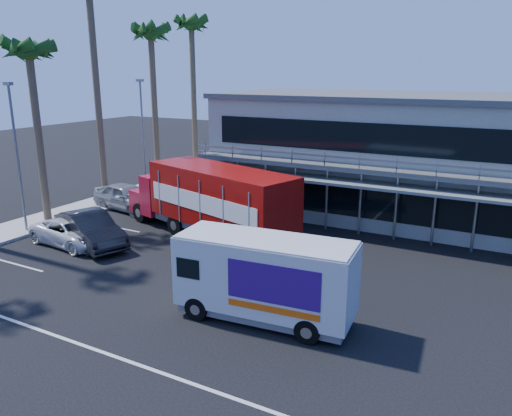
% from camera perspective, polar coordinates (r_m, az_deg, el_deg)
% --- Properties ---
extents(ground, '(120.00, 120.00, 0.00)m').
position_cam_1_polar(ground, '(20.52, -1.91, -9.49)').
color(ground, black).
rests_on(ground, ground).
extents(building, '(22.40, 12.00, 7.30)m').
position_cam_1_polar(building, '(32.02, 16.55, 5.83)').
color(building, gray).
rests_on(building, ground).
extents(curb_strip, '(3.00, 32.00, 0.16)m').
position_cam_1_polar(curb_strip, '(34.00, -18.89, -0.00)').
color(curb_strip, '#A5A399').
rests_on(curb_strip, ground).
extents(palm_c, '(2.80, 2.80, 10.75)m').
position_cam_1_polar(palm_c, '(30.91, -24.45, 15.17)').
color(palm_c, brown).
rests_on(palm_c, ground).
extents(palm_d, '(2.80, 2.80, 14.75)m').
position_cam_1_polar(palm_d, '(34.67, -18.50, 21.58)').
color(palm_d, brown).
rests_on(palm_d, ground).
extents(palm_e, '(2.80, 2.80, 12.25)m').
position_cam_1_polar(palm_e, '(37.81, -11.90, 18.04)').
color(palm_e, brown).
rests_on(palm_e, ground).
extents(palm_f, '(2.80, 2.80, 13.25)m').
position_cam_1_polar(palm_f, '(42.46, -7.37, 19.13)').
color(palm_f, brown).
rests_on(palm_f, ground).
extents(light_pole_near, '(0.50, 0.25, 8.09)m').
position_cam_1_polar(light_pole_near, '(29.43, -25.67, 5.83)').
color(light_pole_near, gray).
rests_on(light_pole_near, ground).
extents(light_pole_far, '(0.50, 0.25, 8.09)m').
position_cam_1_polar(light_pole_far, '(36.15, -12.80, 8.48)').
color(light_pole_far, gray).
rests_on(light_pole_far, ground).
extents(red_truck, '(11.67, 5.76, 3.84)m').
position_cam_1_polar(red_truck, '(26.38, -5.14, 1.03)').
color(red_truck, '#A40D21').
rests_on(red_truck, ground).
extents(white_van, '(6.46, 2.72, 3.07)m').
position_cam_1_polar(white_van, '(17.68, 1.02, -7.95)').
color(white_van, silver).
rests_on(white_van, ground).
extents(parked_car_b, '(5.52, 3.56, 1.72)m').
position_cam_1_polar(parked_car_b, '(26.77, -18.43, -2.29)').
color(parked_car_b, black).
rests_on(parked_car_b, ground).
extents(parked_car_c, '(4.99, 2.66, 1.34)m').
position_cam_1_polar(parked_car_c, '(27.18, -20.25, -2.62)').
color(parked_car_c, silver).
rests_on(parked_car_c, ground).
extents(parked_car_d, '(5.19, 2.97, 1.42)m').
position_cam_1_polar(parked_car_d, '(31.31, -9.95, 0.51)').
color(parked_car_d, '#2C323B').
rests_on(parked_car_d, ground).
extents(parked_car_e, '(5.31, 2.79, 1.72)m').
position_cam_1_polar(parked_car_e, '(32.89, -14.51, 1.25)').
color(parked_car_e, gray).
rests_on(parked_car_e, ground).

